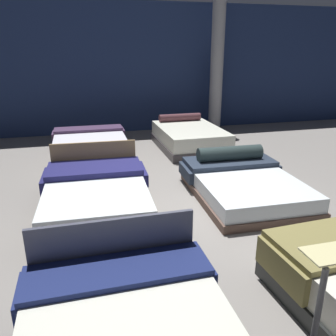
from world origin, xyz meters
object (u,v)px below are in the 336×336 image
Objects in this scene: bed_2 at (96,197)px; bed_3 at (243,183)px; bed_4 at (90,146)px; bed_5 at (189,137)px; support_pillar at (217,69)px.

bed_2 is 2.35m from bed_3.
bed_5 is at bearing 1.10° from bed_4.
bed_3 is 1.00× the size of bed_5.
bed_2 is 0.97× the size of bed_3.
support_pillar is at bearing 53.54° from bed_2.
bed_4 is 0.94× the size of bed_5.
bed_2 is 1.03× the size of bed_4.
bed_2 is at bearing -177.24° from bed_3.
bed_3 is at bearing -106.15° from support_pillar.
bed_3 is 0.62× the size of support_pillar.
bed_5 is (2.35, 0.04, 0.04)m from bed_4.
bed_4 is 4.28m from support_pillar.
bed_4 is at bearing -179.71° from bed_5.
bed_2 is 0.60× the size of support_pillar.
bed_5 is at bearing -128.68° from support_pillar.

